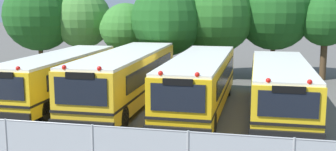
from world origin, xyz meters
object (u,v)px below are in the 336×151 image
(school_bus_3, at_px, (280,86))
(tree_3, at_px, (169,21))
(tree_2, at_px, (124,29))
(school_bus_1, at_px, (126,76))
(tree_4, at_px, (217,15))
(tree_5, at_px, (276,12))
(tree_0, at_px, (39,14))
(school_bus_2, at_px, (200,81))
(tree_6, at_px, (325,20))
(school_bus_0, at_px, (60,76))
(tree_1, at_px, (81,20))

(school_bus_3, distance_m, tree_3, 11.00)
(tree_2, bearing_deg, school_bus_1, -71.04)
(tree_4, bearing_deg, tree_5, 15.95)
(tree_3, relative_size, tree_4, 0.94)
(tree_0, xyz_separation_m, tree_3, (9.79, -0.70, -0.37))
(school_bus_1, bearing_deg, tree_0, -42.88)
(school_bus_2, height_order, school_bus_3, school_bus_2)
(school_bus_1, xyz_separation_m, tree_6, (10.47, 9.56, 2.50))
(tree_4, bearing_deg, school_bus_1, -111.17)
(school_bus_3, bearing_deg, tree_2, -40.51)
(school_bus_3, height_order, tree_4, tree_4)
(school_bus_3, distance_m, tree_2, 13.41)
(tree_0, height_order, tree_6, tree_0)
(school_bus_0, relative_size, school_bus_2, 0.93)
(tree_3, height_order, tree_5, tree_5)
(tree_4, xyz_separation_m, tree_5, (3.87, 1.11, 0.19))
(tree_1, distance_m, tree_5, 13.92)
(school_bus_2, xyz_separation_m, tree_0, (-13.04, 8.75, 2.85))
(tree_0, height_order, tree_1, tree_0)
(tree_1, height_order, tree_6, tree_1)
(tree_3, bearing_deg, tree_6, 10.00)
(school_bus_3, xyz_separation_m, tree_3, (-6.94, 8.14, 2.57))
(school_bus_3, bearing_deg, school_bus_0, -2.06)
(tree_3, bearing_deg, tree_2, 174.05)
(school_bus_2, distance_m, tree_4, 9.78)
(school_bus_0, relative_size, tree_2, 2.00)
(tree_6, bearing_deg, tree_5, 167.94)
(tree_5, relative_size, tree_6, 1.25)
(tree_1, xyz_separation_m, tree_5, (13.88, 0.84, 0.62))
(school_bus_0, xyz_separation_m, tree_2, (0.73, 8.24, 1.93))
(school_bus_1, relative_size, tree_0, 1.69)
(tree_0, relative_size, tree_3, 1.06)
(tree_4, bearing_deg, tree_3, -156.75)
(school_bus_2, relative_size, school_bus_3, 1.08)
(school_bus_2, bearing_deg, tree_3, -67.87)
(tree_2, bearing_deg, tree_6, 6.13)
(school_bus_1, height_order, tree_1, tree_1)
(school_bus_0, distance_m, tree_2, 8.49)
(school_bus_0, xyz_separation_m, school_bus_1, (3.53, 0.10, 0.10))
(school_bus_0, relative_size, tree_5, 1.45)
(school_bus_1, distance_m, tree_0, 12.92)
(tree_5, xyz_separation_m, tree_6, (3.07, -0.66, -0.46))
(tree_2, height_order, tree_4, tree_4)
(school_bus_1, height_order, tree_6, tree_6)
(tree_6, bearing_deg, tree_2, -173.87)
(school_bus_1, height_order, tree_2, tree_2)
(tree_1, height_order, tree_5, tree_5)
(school_bus_2, height_order, tree_5, tree_5)
(school_bus_0, distance_m, school_bus_3, 10.94)
(school_bus_3, height_order, tree_0, tree_0)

